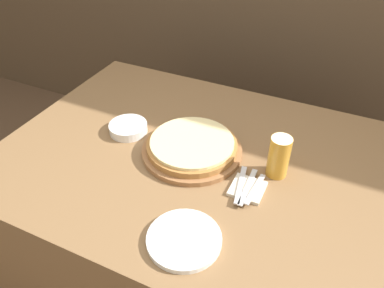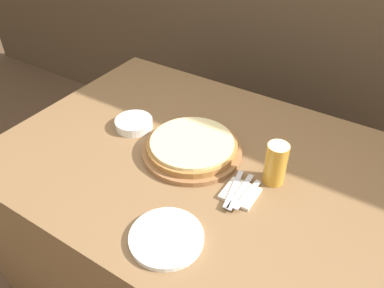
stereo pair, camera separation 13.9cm
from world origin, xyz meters
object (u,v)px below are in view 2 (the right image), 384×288
at_px(dinner_plate, 166,238).
at_px(beer_glass, 276,162).
at_px(pizza_on_board, 192,147).
at_px(dinner_knife, 240,191).
at_px(fork, 234,189).
at_px(spoon, 247,194).
at_px(side_bowl, 134,123).

bearing_deg(dinner_plate, beer_glass, 67.64).
bearing_deg(pizza_on_board, dinner_knife, -21.71).
xyz_separation_m(dinner_plate, fork, (0.07, 0.28, 0.01)).
bearing_deg(dinner_knife, pizza_on_board, 158.29).
xyz_separation_m(beer_glass, fork, (-0.09, -0.12, -0.07)).
distance_m(dinner_knife, spoon, 0.02).
xyz_separation_m(side_bowl, fork, (0.52, -0.11, -0.00)).
relative_size(dinner_plate, side_bowl, 1.44).
bearing_deg(beer_glass, dinner_knife, -118.15).
distance_m(pizza_on_board, beer_glass, 0.32).
relative_size(beer_glass, fork, 0.84).
xyz_separation_m(side_bowl, dinner_knife, (0.54, -0.11, -0.00)).
height_order(side_bowl, dinner_knife, side_bowl).
bearing_deg(dinner_knife, fork, 180.00).
relative_size(beer_glass, dinner_knife, 0.84).
xyz_separation_m(pizza_on_board, beer_glass, (0.32, 0.02, 0.06)).
xyz_separation_m(beer_glass, dinner_plate, (-0.16, -0.40, -0.07)).
height_order(pizza_on_board, beer_glass, beer_glass).
relative_size(beer_glass, side_bowl, 1.01).
bearing_deg(pizza_on_board, side_bowl, 177.80).
height_order(side_bowl, fork, side_bowl).
bearing_deg(beer_glass, fork, -126.58).
relative_size(beer_glass, dinner_plate, 0.70).
height_order(pizza_on_board, spoon, pizza_on_board).
bearing_deg(pizza_on_board, spoon, -19.91).
bearing_deg(beer_glass, pizza_on_board, -176.37).
distance_m(dinner_plate, side_bowl, 0.59).
distance_m(pizza_on_board, fork, 0.25).
distance_m(side_bowl, fork, 0.53).
height_order(dinner_plate, dinner_knife, dinner_plate).
xyz_separation_m(beer_glass, dinner_knife, (-0.06, -0.12, -0.07)).
relative_size(dinner_plate, dinner_knife, 1.20).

